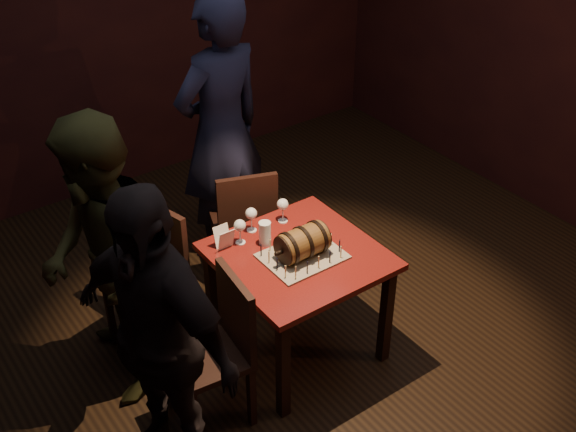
% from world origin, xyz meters
% --- Properties ---
extents(room_shell, '(5.04, 5.04, 2.80)m').
position_xyz_m(room_shell, '(0.00, 0.00, 1.40)').
color(room_shell, black).
rests_on(room_shell, ground).
extents(pub_table, '(0.90, 0.90, 0.75)m').
position_xyz_m(pub_table, '(-0.10, -0.06, 0.64)').
color(pub_table, '#510E0D').
rests_on(pub_table, ground).
extents(cake_board, '(0.45, 0.35, 0.01)m').
position_xyz_m(cake_board, '(-0.10, -0.10, 0.76)').
color(cake_board, gray).
rests_on(cake_board, pub_table).
extents(barrel_cake, '(0.34, 0.20, 0.20)m').
position_xyz_m(barrel_cake, '(-0.10, -0.10, 0.85)').
color(barrel_cake, brown).
rests_on(barrel_cake, cake_board).
extents(birthday_candles, '(0.40, 0.30, 0.09)m').
position_xyz_m(birthday_candles, '(-0.10, -0.10, 0.80)').
color(birthday_candles, '#FFE598').
rests_on(birthday_candles, cake_board).
extents(wine_glass_left, '(0.07, 0.07, 0.16)m').
position_xyz_m(wine_glass_left, '(-0.32, 0.22, 0.87)').
color(wine_glass_left, silver).
rests_on(wine_glass_left, pub_table).
extents(wine_glass_mid, '(0.07, 0.07, 0.16)m').
position_xyz_m(wine_glass_mid, '(-0.19, 0.29, 0.87)').
color(wine_glass_mid, silver).
rests_on(wine_glass_mid, pub_table).
extents(wine_glass_right, '(0.07, 0.07, 0.16)m').
position_xyz_m(wine_glass_right, '(0.02, 0.26, 0.87)').
color(wine_glass_right, silver).
rests_on(wine_glass_right, pub_table).
extents(pint_of_ale, '(0.07, 0.07, 0.15)m').
position_xyz_m(pint_of_ale, '(-0.20, 0.13, 0.82)').
color(pint_of_ale, silver).
rests_on(pint_of_ale, pub_table).
extents(menu_card, '(0.10, 0.05, 0.13)m').
position_xyz_m(menu_card, '(-0.42, 0.24, 0.81)').
color(menu_card, white).
rests_on(menu_card, pub_table).
extents(chair_back, '(0.51, 0.51, 0.93)m').
position_xyz_m(chair_back, '(0.00, 0.68, 0.52)').
color(chair_back, black).
rests_on(chair_back, ground).
extents(chair_left_rear, '(0.49, 0.49, 0.93)m').
position_xyz_m(chair_left_rear, '(-0.74, 0.57, 0.52)').
color(chair_left_rear, black).
rests_on(chair_left_rear, ground).
extents(chair_left_front, '(0.44, 0.44, 0.93)m').
position_xyz_m(chair_left_front, '(-0.74, -0.22, 0.52)').
color(chair_left_front, black).
rests_on(chair_left_front, ground).
extents(person_back, '(0.78, 0.57, 1.98)m').
position_xyz_m(person_back, '(0.10, 1.11, 0.99)').
color(person_back, black).
rests_on(person_back, ground).
extents(person_left_rear, '(0.83, 0.97, 1.73)m').
position_xyz_m(person_left_rear, '(-1.10, 0.35, 0.86)').
color(person_left_rear, '#3F4020').
rests_on(person_left_rear, ground).
extents(person_left_front, '(0.70, 1.09, 1.72)m').
position_xyz_m(person_left_front, '(-1.15, -0.32, 0.86)').
color(person_left_front, black).
rests_on(person_left_front, ground).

